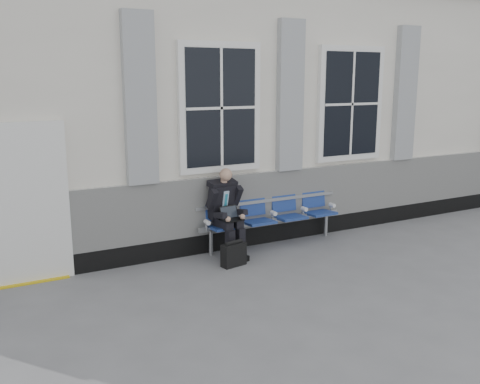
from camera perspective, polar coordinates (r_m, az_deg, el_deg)
ground at (r=8.64m, az=15.40°, el=-6.55°), size 70.00×70.00×0.00m
station_building at (r=10.97m, az=3.35°, el=9.62°), size 14.40×4.40×4.49m
bench at (r=8.72m, az=3.35°, el=-2.15°), size 2.60×0.47×0.91m
businessman at (r=8.15m, az=-1.51°, el=-1.76°), size 0.56×0.75×1.37m
briefcase at (r=7.85m, az=-0.69°, el=-6.65°), size 0.40×0.23×0.38m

